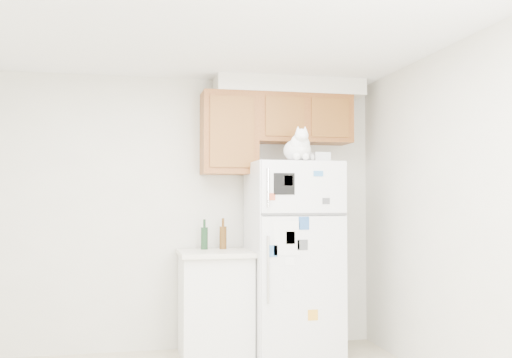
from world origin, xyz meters
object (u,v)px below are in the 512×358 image
object	(u,v)px
cat	(298,148)
storage_box_front	(320,158)
bottle_amber	(223,234)
refrigerator	(293,258)
bottle_green	(204,234)
storage_box_back	(305,158)
base_counter	(215,303)

from	to	relation	value
cat	storage_box_front	size ratio (longest dim) A/B	2.75
bottle_amber	cat	bearing A→B (deg)	-40.80
cat	storage_box_front	bearing A→B (deg)	33.88
refrigerator	bottle_amber	size ratio (longest dim) A/B	6.05
storage_box_front	bottle_green	distance (m)	1.25
cat	bottle_amber	world-z (taller)	cat
refrigerator	bottle_amber	bearing A→B (deg)	157.84
storage_box_front	bottle_green	xyz separation A→B (m)	(-1.00, 0.32, -0.69)
cat	storage_box_front	xyz separation A→B (m)	(0.25, 0.17, -0.06)
cat	bottle_green	xyz separation A→B (m)	(-0.74, 0.49, -0.75)
storage_box_back	storage_box_front	size ratio (longest dim) A/B	1.20
base_counter	bottle_green	size ratio (longest dim) A/B	3.38
storage_box_back	bottle_amber	size ratio (longest dim) A/B	0.64
bottle_amber	storage_box_back	bearing A→B (deg)	-9.22
storage_box_back	storage_box_front	bearing A→B (deg)	-51.47
storage_box_back	cat	bearing A→B (deg)	-98.51
cat	refrigerator	bearing A→B (deg)	85.18
storage_box_back	storage_box_front	world-z (taller)	storage_box_back
storage_box_front	refrigerator	bearing A→B (deg)	153.29
base_counter	bottle_green	bearing A→B (deg)	114.67
storage_box_front	bottle_green	size ratio (longest dim) A/B	0.55
storage_box_front	bottle_amber	world-z (taller)	storage_box_front
cat	bottle_amber	xyz separation A→B (m)	(-0.57, 0.49, -0.75)
bottle_green	bottle_amber	size ratio (longest dim) A/B	0.97
storage_box_back	bottle_green	distance (m)	1.15
refrigerator	base_counter	xyz separation A→B (m)	(-0.69, 0.07, -0.39)
storage_box_front	bottle_amber	size ratio (longest dim) A/B	0.53
cat	storage_box_back	world-z (taller)	cat
base_counter	cat	size ratio (longest dim) A/B	2.23
base_counter	storage_box_back	world-z (taller)	storage_box_back
base_counter	storage_box_front	size ratio (longest dim) A/B	6.13
base_counter	cat	distance (m)	1.54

